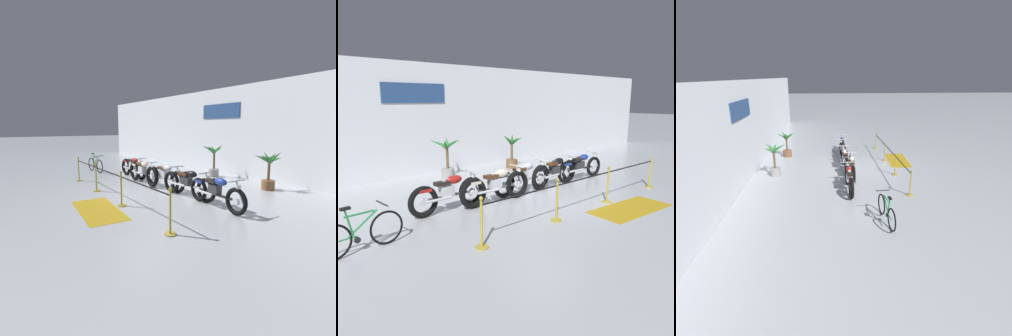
{
  "view_description": "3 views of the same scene",
  "coord_description": "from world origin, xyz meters",
  "views": [
    {
      "loc": [
        8.02,
        -4.65,
        2.33
      ],
      "look_at": [
        0.5,
        0.48,
        0.89
      ],
      "focal_mm": 28.0,
      "sensor_mm": 36.0,
      "label": 1
    },
    {
      "loc": [
        -6.95,
        -6.38,
        2.87
      ],
      "look_at": [
        -0.5,
        1.03,
        0.8
      ],
      "focal_mm": 35.0,
      "sensor_mm": 36.0,
      "label": 2
    },
    {
      "loc": [
        -12.36,
        1.68,
        4.35
      ],
      "look_at": [
        -1.2,
        0.82,
        0.42
      ],
      "focal_mm": 28.0,
      "sensor_mm": 36.0,
      "label": 3
    }
  ],
  "objects": [
    {
      "name": "motorcycle_cream_1",
      "position": [
        -1.34,
        0.48,
        0.49
      ],
      "size": [
        2.37,
        0.62,
        0.99
      ],
      "color": "black",
      "rests_on": "ground"
    },
    {
      "name": "motorcycle_red_0",
      "position": [
        -2.72,
        0.73,
        0.48
      ],
      "size": [
        2.26,
        0.62,
        0.98
      ],
      "color": "black",
      "rests_on": "ground"
    },
    {
      "name": "stanchion_mid_right",
      "position": [
        1.04,
        -1.55,
        0.36
      ],
      "size": [
        0.28,
        0.28,
        1.05
      ],
      "color": "gold",
      "rests_on": "ground"
    },
    {
      "name": "potted_palm_left_of_row",
      "position": [
        2.24,
        3.8,
        0.72
      ],
      "size": [
        1.04,
        1.01,
        1.5
      ],
      "color": "brown",
      "rests_on": "ground"
    },
    {
      "name": "motorcycle_blue_4",
      "position": [
        2.74,
        0.63,
        0.47
      ],
      "size": [
        2.34,
        0.62,
        0.95
      ],
      "color": "black",
      "rests_on": "ground"
    },
    {
      "name": "potted_palm_right_of_row",
      "position": [
        -0.81,
        3.96,
        0.75
      ],
      "size": [
        1.17,
        0.98,
        1.58
      ],
      "color": "gray",
      "rests_on": "ground"
    },
    {
      "name": "stanchion_mid_left",
      "position": [
        -1.15,
        -1.55,
        0.36
      ],
      "size": [
        0.28,
        0.28,
        1.05
      ],
      "color": "gold",
      "rests_on": "ground"
    },
    {
      "name": "back_wall",
      "position": [
        -0.0,
        5.12,
        2.1
      ],
      "size": [
        28.0,
        0.29,
        4.2
      ],
      "color": "white",
      "rests_on": "ground"
    },
    {
      "name": "motorcycle_black_3",
      "position": [
        1.39,
        0.66,
        0.48
      ],
      "size": [
        2.43,
        0.62,
        0.97
      ],
      "color": "black",
      "rests_on": "ground"
    },
    {
      "name": "motorcycle_silver_2",
      "position": [
        -0.06,
        0.7,
        0.48
      ],
      "size": [
        2.4,
        0.62,
        0.97
      ],
      "color": "black",
      "rests_on": "ground"
    },
    {
      "name": "bicycle",
      "position": [
        -5.22,
        -0.2,
        0.38
      ],
      "size": [
        1.72,
        0.48,
        0.95
      ],
      "color": "black",
      "rests_on": "ground"
    },
    {
      "name": "stanchion_far_right",
      "position": [
        3.57,
        -1.55,
        0.36
      ],
      "size": [
        0.28,
        0.28,
        1.05
      ],
      "color": "gold",
      "rests_on": "ground"
    },
    {
      "name": "floor_banner",
      "position": [
        1.04,
        -2.27,
        0.0
      ],
      "size": [
        2.54,
        1.26,
        0.01
      ],
      "primitive_type": "cube",
      "rotation": [
        0.0,
        0.0,
        -0.08
      ],
      "color": "#B78E19",
      "rests_on": "ground"
    },
    {
      "name": "ground_plane",
      "position": [
        0.0,
        0.0,
        0.0
      ],
      "size": [
        120.0,
        120.0,
        0.0
      ],
      "primitive_type": "plane",
      "color": "#B2B7BC"
    },
    {
      "name": "stanchion_far_left",
      "position": [
        -1.15,
        -1.55,
        0.69
      ],
      "size": [
        7.04,
        0.28,
        1.05
      ],
      "color": "gold",
      "rests_on": "ground"
    }
  ]
}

